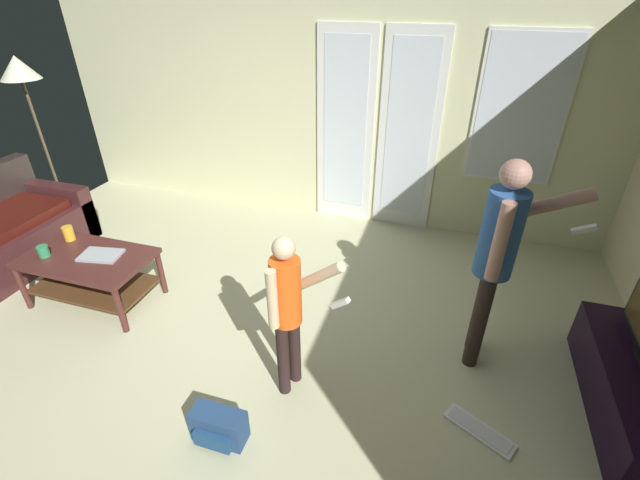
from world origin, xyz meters
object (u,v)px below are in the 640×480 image
Objects in this scene: backpack at (219,427)px; cup_by_laptop at (69,233)px; person_child at (288,305)px; loose_keyboard at (479,430)px; floor_lamp at (21,77)px; person_adult at (499,251)px; cup_near_edge at (43,251)px; laptop_closed at (101,255)px; coffee_table at (90,268)px; tv_stand at (637,395)px.

cup_by_laptop reaches higher than backpack.
person_child reaches higher than cup_by_laptop.
floor_lamp is at bearing 161.42° from loose_keyboard.
person_adult is at bearing 28.94° from person_child.
person_child is 3.59× the size of backpack.
cup_by_laptop is at bearing 90.97° from cup_near_edge.
loose_keyboard is 3.50× the size of cup_by_laptop.
backpack is 1.02× the size of laptop_closed.
cup_by_laptop reaches higher than laptop_closed.
cup_near_edge is (-2.29, 0.27, -0.21)m from person_child.
backpack is at bearing -28.01° from cup_by_laptop.
person_adult is at bearing -11.27° from floor_lamp.
coffee_table is 0.19m from laptop_closed.
coffee_table is 0.59× the size of floor_lamp.
coffee_table is 10.88× the size of cup_near_edge.
coffee_table is 0.68× the size of person_adult.
tv_stand is 3.98× the size of laptop_closed.
cup_by_laptop is (-2.29, 0.55, -0.19)m from person_child.
floor_lamp reaches higher than coffee_table.
tv_stand reaches higher than loose_keyboard.
person_child is 0.85m from backpack.
coffee_table is 3.26m from loose_keyboard.
loose_keyboard is 3.59m from cup_near_edge.
backpack is 1.62m from loose_keyboard.
cup_near_edge reaches higher than laptop_closed.
loose_keyboard is at bearing -8.76° from cup_by_laptop.
laptop_closed is (-3.05, -0.26, -0.46)m from person_adult.
coffee_table is 3.18× the size of backpack.
cup_near_edge is (-3.50, -0.40, -0.43)m from person_adult.
floor_lamp is (-4.75, 0.95, 0.65)m from person_adult.
laptop_closed is (-1.84, 0.41, -0.25)m from person_child.
cup_near_edge reaches higher than coffee_table.
laptop_closed is 0.47m from cup_near_edge.
coffee_table reaches higher than loose_keyboard.
laptop_closed is at bearing 167.47° from person_child.
laptop_closed is 2.54× the size of cup_by_laptop.
person_adult is 2.08m from backpack.
coffee_table is at bearing -174.66° from person_adult.
coffee_table is 0.81× the size of tv_stand.
cup_by_laptop is (1.24, -1.06, -1.06)m from floor_lamp.
floor_lamp reaches higher than loose_keyboard.
person_child is 3.66× the size of laptop_closed.
coffee_table is 3.24× the size of laptop_closed.
backpack is (-2.45, -0.95, -0.08)m from tv_stand.
coffee_table is at bearing 17.64° from cup_near_edge.
coffee_table is 4.14m from tv_stand.
tv_stand is at bearing 11.03° from person_child.
person_child is (-2.18, -0.42, 0.53)m from tv_stand.
loose_keyboard is 3.63m from cup_by_laptop.
person_child reaches higher than coffee_table.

